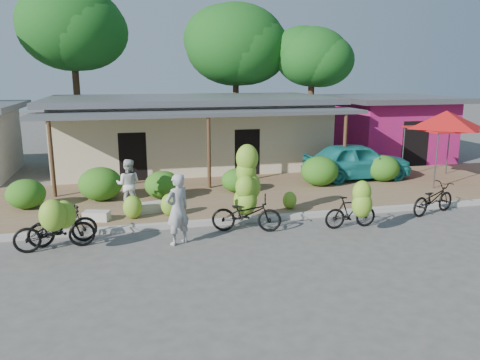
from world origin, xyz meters
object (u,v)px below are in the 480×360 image
(bike_center, at_px, (247,198))
(bystander, at_px, (128,184))
(tree_center_right, at_px, (232,43))
(tree_far_center, at_px, (68,26))
(sack_far, at_px, (97,216))
(bike_left, at_px, (63,223))
(vendor, at_px, (178,209))
(red_canopy, at_px, (446,120))
(tree_near_right, at_px, (308,55))
(bike_right, at_px, (354,208))
(sack_near, at_px, (150,207))
(bike_far_right, at_px, (433,199))
(bike_far_left, at_px, (54,228))
(teal_van, at_px, (357,161))

(bike_center, height_order, bystander, bike_center)
(bike_center, bearing_deg, tree_center_right, 5.04)
(tree_far_center, height_order, sack_far, tree_far_center)
(bike_left, distance_m, vendor, 3.01)
(red_canopy, distance_m, bike_center, 10.03)
(bike_left, xyz_separation_m, vendor, (2.93, -0.57, 0.34))
(tree_near_right, bearing_deg, bike_right, -106.18)
(red_canopy, xyz_separation_m, sack_far, (-13.46, -2.21, -2.35))
(bike_left, distance_m, bike_right, 7.99)
(tree_center_right, xyz_separation_m, vendor, (-5.12, -15.99, -5.20))
(sack_near, bearing_deg, tree_center_right, 66.64)
(tree_center_right, distance_m, bike_center, 16.35)
(sack_near, bearing_deg, tree_far_center, 104.40)
(tree_near_right, bearing_deg, sack_far, -133.94)
(tree_center_right, xyz_separation_m, bike_far_right, (3.14, -15.21, -5.65))
(bike_far_right, relative_size, sack_far, 2.70)
(tree_far_center, bearing_deg, tree_center_right, 3.18)
(bike_center, bearing_deg, bystander, 69.51)
(tree_center_right, relative_size, tree_near_right, 1.19)
(tree_center_right, xyz_separation_m, bike_center, (-3.05, -15.19, -5.23))
(red_canopy, xyz_separation_m, bystander, (-12.48, -1.19, -1.67))
(vendor, bearing_deg, tree_far_center, -105.00)
(tree_near_right, relative_size, bike_left, 3.85)
(bike_far_left, height_order, sack_near, bike_far_left)
(red_canopy, height_order, sack_far, red_canopy)
(sack_far, distance_m, vendor, 3.22)
(tree_near_right, xyz_separation_m, sack_far, (-11.32, -11.75, -5.17))
(tree_far_center, relative_size, sack_far, 11.95)
(bike_far_right, xyz_separation_m, teal_van, (-0.22, 4.79, 0.38))
(tree_center_right, distance_m, bike_right, 17.00)
(bike_far_left, relative_size, teal_van, 0.46)
(sack_near, xyz_separation_m, vendor, (0.61, -2.74, 0.69))
(bike_far_left, bearing_deg, bike_left, -36.05)
(teal_van, bearing_deg, bike_center, 128.48)
(sack_far, relative_size, bystander, 0.46)
(tree_near_right, distance_m, bike_center, 15.62)
(tree_center_right, bearing_deg, tree_far_center, -176.82)
(tree_near_right, height_order, bike_right, tree_near_right)
(tree_near_right, bearing_deg, bike_far_left, -131.65)
(sack_far, xyz_separation_m, bystander, (0.98, 1.03, 0.68))
(tree_center_right, distance_m, sack_far, 16.65)
(tree_center_right, relative_size, bystander, 5.13)
(tree_near_right, xyz_separation_m, red_canopy, (2.14, -9.53, -2.81))
(tree_center_right, bearing_deg, sack_near, -113.36)
(tree_near_right, distance_m, bike_right, 15.42)
(bike_far_right, distance_m, vendor, 8.31)
(tree_near_right, relative_size, red_canopy, 2.01)
(bike_far_left, relative_size, bike_center, 0.84)
(bike_left, height_order, vendor, vendor)
(bike_far_left, distance_m, bike_right, 8.14)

